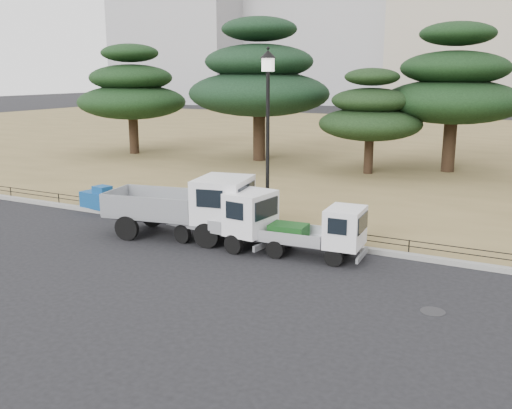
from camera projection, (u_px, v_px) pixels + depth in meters
The scene contains 14 objects.
ground at pixel (226, 258), 17.73m from camera, with size 220.00×220.00×0.00m, color black.
lawn at pixel (427, 146), 44.12m from camera, with size 120.00×56.00×0.15m, color olive.
curb at pixel (264, 235), 19.96m from camera, with size 120.00×0.25×0.16m, color gray.
truck_large at pixel (187, 204), 19.67m from camera, with size 5.28×2.80×2.19m.
truck_kei_front at pixel (229, 217), 18.89m from camera, with size 3.76×1.92×1.91m.
truck_kei_rear at pixel (320, 232), 17.59m from camera, with size 3.26×1.57×1.66m.
street_lamp at pixel (268, 111), 19.26m from camera, with size 0.56×0.56×6.21m.
pipe_fence at pixel (266, 224), 20.01m from camera, with size 38.00×0.04×0.40m.
tarp_pile at pixel (100, 198), 23.71m from camera, with size 1.54×1.22×0.94m.
manhole at pixel (433, 312), 13.76m from camera, with size 0.60×0.60×0.01m, color #2D2D30.
pine_west_far at pixel (132, 91), 38.56m from camera, with size 7.27×7.27×7.35m.
pine_west_near at pixel (259, 79), 35.22m from camera, with size 8.78×8.78×8.78m.
pine_center_left at pixel (370, 113), 30.94m from camera, with size 5.62×5.62×5.72m.
pine_center_right at pixel (454, 86), 31.24m from camera, with size 7.68×7.68×8.15m.
Camera 1 is at (8.65, -14.54, 5.65)m, focal length 40.00 mm.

